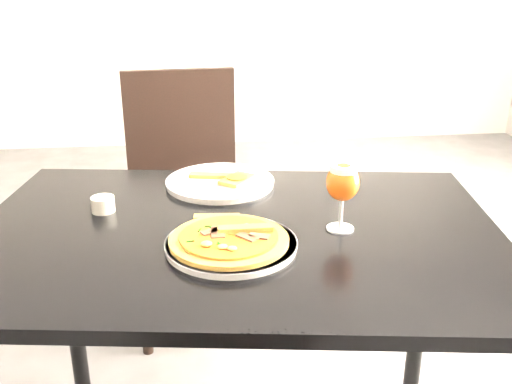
{
  "coord_description": "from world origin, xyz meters",
  "views": [
    {
      "loc": [
        -0.16,
        -1.44,
        1.3
      ],
      "look_at": [
        -0.02,
        -0.25,
        0.83
      ],
      "focal_mm": 40.0,
      "sensor_mm": 36.0,
      "label": 1
    }
  ],
  "objects": [
    {
      "name": "beer_glass",
      "position": [
        0.16,
        -0.3,
        0.86
      ],
      "size": [
        0.07,
        0.07,
        0.16
      ],
      "color": "#B2B8BC",
      "rests_on": "dining_table"
    },
    {
      "name": "pizza",
      "position": [
        -0.09,
        -0.36,
        0.77
      ],
      "size": [
        0.25,
        0.25,
        0.03
      ],
      "rotation": [
        0.0,
        0.0,
        -0.32
      ],
      "color": "brown",
      "rests_on": "plate_main"
    },
    {
      "name": "crust_scraps",
      "position": [
        -0.07,
        0.02,
        0.77
      ],
      "size": [
        0.18,
        0.12,
        0.01
      ],
      "rotation": [
        0.0,
        0.0,
        0.23
      ],
      "color": "brown",
      "rests_on": "plate_second"
    },
    {
      "name": "plate_main",
      "position": [
        -0.09,
        -0.36,
        0.76
      ],
      "size": [
        0.28,
        0.28,
        0.01
      ],
      "primitive_type": "cylinder",
      "rotation": [
        0.0,
        0.0,
        0.01
      ],
      "color": "silver",
      "rests_on": "dining_table"
    },
    {
      "name": "sauce_cup",
      "position": [
        -0.38,
        -0.13,
        0.77
      ],
      "size": [
        0.06,
        0.06,
        0.04
      ],
      "color": "beige",
      "rests_on": "dining_table"
    },
    {
      "name": "chair_far",
      "position": [
        -0.19,
        0.58,
        0.53
      ],
      "size": [
        0.47,
        0.47,
        0.95
      ],
      "rotation": [
        0.0,
        0.0,
        0.08
      ],
      "color": "black",
      "rests_on": "ground"
    },
    {
      "name": "plate_second",
      "position": [
        -0.09,
        0.02,
        0.76
      ],
      "size": [
        0.3,
        0.3,
        0.02
      ],
      "primitive_type": "cylinder",
      "rotation": [
        0.0,
        0.0,
        -0.03
      ],
      "color": "silver",
      "rests_on": "dining_table"
    },
    {
      "name": "dining_table",
      "position": [
        -0.07,
        -0.27,
        0.66
      ],
      "size": [
        1.3,
        0.96,
        0.75
      ],
      "rotation": [
        0.0,
        0.0,
        -0.14
      ],
      "color": "black",
      "rests_on": "ground"
    },
    {
      "name": "loose_crust",
      "position": [
        -0.11,
        -0.21,
        0.75
      ],
      "size": [
        0.11,
        0.03,
        0.01
      ],
      "primitive_type": "cube",
      "rotation": [
        0.0,
        0.0,
        -0.07
      ],
      "color": "brown",
      "rests_on": "dining_table"
    }
  ]
}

